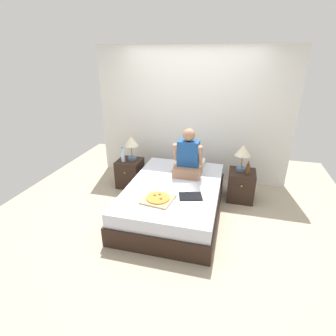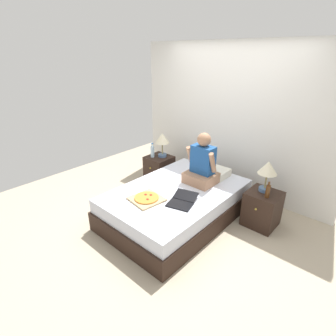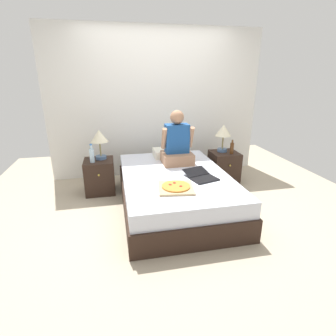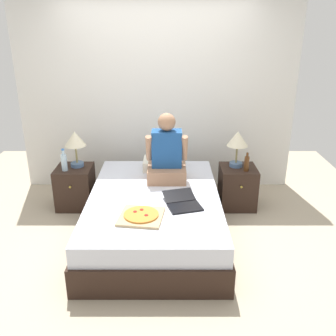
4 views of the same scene
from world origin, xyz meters
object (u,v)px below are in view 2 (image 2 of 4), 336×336
nightstand_left (159,169)px  water_bottle (152,151)px  beer_bottle (268,191)px  lamp_on_right_nightstand (268,170)px  lamp_on_left_nightstand (162,140)px  nightstand_right (262,209)px  laptop (182,202)px  bed (176,204)px  pizza_box (147,199)px  person_seated (202,165)px

nightstand_left → water_bottle: water_bottle is taller
beer_bottle → lamp_on_right_nightstand: bearing=123.7°
lamp_on_left_nightstand → beer_bottle: size_ratio=1.96×
nightstand_left → lamp_on_right_nightstand: 2.10m
nightstand_left → nightstand_right: bearing=0.0°
beer_bottle → laptop: 1.16m
nightstand_right → lamp_on_right_nightstand: (-0.03, 0.05, 0.59)m
bed → pizza_box: 0.57m
bed → laptop: size_ratio=4.35×
nightstand_left → laptop: (1.32, -0.94, 0.25)m
water_bottle → person_seated: person_seated is taller
nightstand_left → laptop: laptop is taller
bed → lamp_on_right_nightstand: lamp_on_right_nightstand is taller
bed → laptop: 0.47m
lamp_on_left_nightstand → lamp_on_right_nightstand: 1.98m
nightstand_left → nightstand_right: 2.05m
nightstand_right → laptop: bearing=-127.8°
water_bottle → beer_bottle: bearing=-0.3°
nightstand_right → lamp_on_right_nightstand: bearing=120.9°
beer_bottle → laptop: size_ratio=0.47×
laptop → water_bottle: bearing=148.8°
nightstand_left → water_bottle: (-0.08, -0.09, 0.37)m
water_bottle → nightstand_right: 2.16m
nightstand_right → pizza_box: 1.66m
water_bottle → pizza_box: (1.00, -1.11, -0.13)m
nightstand_left → lamp_on_left_nightstand: size_ratio=1.16×
person_seated → water_bottle: bearing=171.8°
bed → pizza_box: size_ratio=4.66×
water_bottle → person_seated: (1.24, -0.18, 0.14)m
lamp_on_left_nightstand → water_bottle: 0.28m
lamp_on_left_nightstand → beer_bottle: 2.09m
lamp_on_left_nightstand → water_bottle: (-0.12, -0.14, -0.22)m
nightstand_left → water_bottle: 0.39m
nightstand_right → person_seated: person_seated is taller
pizza_box → bed: bearing=78.1°
lamp_on_left_nightstand → beer_bottle: bearing=-4.1°
lamp_on_right_nightstand → beer_bottle: (0.10, -0.15, -0.23)m
lamp_on_right_nightstand → pizza_box: size_ratio=0.99×
lamp_on_left_nightstand → lamp_on_right_nightstand: same height
water_bottle → nightstand_right: size_ratio=0.53×
bed → person_seated: 0.70m
beer_bottle → person_seated: size_ratio=0.29×
water_bottle → pizza_box: size_ratio=0.61×
bed → person_seated: (0.13, 0.43, 0.53)m
nightstand_right → person_seated: bearing=-163.3°
laptop → pizza_box: size_ratio=1.07×
nightstand_right → nightstand_left: bearing=180.0°
nightstand_left → water_bottle: bearing=-131.7°
beer_bottle → laptop: beer_bottle is taller
person_seated → lamp_on_left_nightstand: bearing=164.1°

